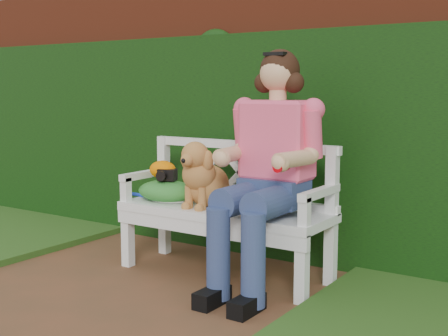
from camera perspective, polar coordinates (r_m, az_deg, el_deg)
The scene contains 10 objects.
ground at distance 3.68m, azimuth -14.12°, elevation -13.11°, with size 60.00×60.00×0.00m, color #4B3520.
brick_wall at distance 4.92m, azimuth 2.09°, elevation 5.41°, with size 10.00×0.30×2.20m, color maroon.
ivy_hedge at distance 4.75m, azimuth 0.68°, elevation 2.32°, with size 10.00×0.18×1.70m, color #13420B.
garden_bench at distance 4.16m, azimuth 0.00°, elevation -6.98°, with size 1.58×0.60×0.48m, color white, non-canonical shape.
seated_woman at distance 3.84m, azimuth 4.68°, elevation 0.10°, with size 0.67×0.89×1.58m, color #D93D6F, non-canonical shape.
dog at distance 4.09m, azimuth -1.84°, elevation -0.50°, with size 0.31×0.42×0.46m, color #AE834C, non-canonical shape.
tennis_racket at distance 4.37m, azimuth -5.44°, elevation -2.90°, with size 0.56×0.24×0.03m, color silver, non-canonical shape.
green_bag at distance 4.34m, azimuth -5.48°, elevation -2.13°, with size 0.45×0.34×0.15m, color green, non-canonical shape.
camera_item at distance 4.31m, azimuth -5.42°, elevation -0.63°, with size 0.12×0.09×0.08m, color black.
baseball_glove at distance 4.38m, azimuth -5.86°, elevation -0.17°, with size 0.21×0.16×0.13m, color orange.
Camera 1 is at (2.58, -2.29, 1.29)m, focal length 48.00 mm.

